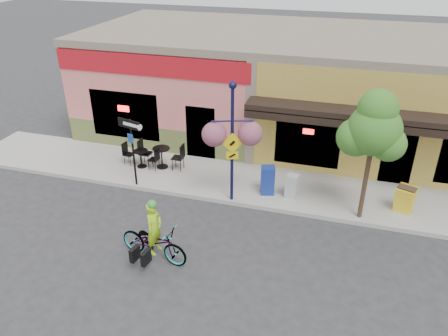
# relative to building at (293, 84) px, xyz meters

# --- Properties ---
(ground) EXTENTS (90.00, 90.00, 0.00)m
(ground) POSITION_rel_building_xyz_m (0.00, -7.50, -2.25)
(ground) COLOR #2D2D30
(ground) RESTS_ON ground
(sidewalk) EXTENTS (24.00, 3.00, 0.15)m
(sidewalk) POSITION_rel_building_xyz_m (0.00, -5.50, -2.17)
(sidewalk) COLOR #9E9B93
(sidewalk) RESTS_ON ground
(curb) EXTENTS (24.00, 0.12, 0.15)m
(curb) POSITION_rel_building_xyz_m (0.00, -6.95, -2.17)
(curb) COLOR #A8A59E
(curb) RESTS_ON ground
(building) EXTENTS (18.20, 8.20, 4.50)m
(building) POSITION_rel_building_xyz_m (0.00, 0.00, 0.00)
(building) COLOR #D36C68
(building) RESTS_ON ground
(bicycle) EXTENTS (2.19, 1.06, 1.10)m
(bicycle) POSITION_rel_building_xyz_m (-2.26, -10.26, -1.70)
(bicycle) COLOR maroon
(bicycle) RESTS_ON ground
(cyclist_rider) EXTENTS (0.47, 0.63, 1.58)m
(cyclist_rider) POSITION_rel_building_xyz_m (-2.21, -10.26, -1.46)
(cyclist_rider) COLOR #A2DD17
(cyclist_rider) RESTS_ON ground
(lamp_post) EXTENTS (1.43, 0.94, 4.16)m
(lamp_post) POSITION_rel_building_xyz_m (-0.95, -6.85, -0.02)
(lamp_post) COLOR #13143B
(lamp_post) RESTS_ON sidewalk
(one_way_sign) EXTENTS (0.99, 0.46, 2.53)m
(one_way_sign) POSITION_rel_building_xyz_m (-4.53, -6.85, -0.84)
(one_way_sign) COLOR black
(one_way_sign) RESTS_ON sidewalk
(cafe_set_left) EXTENTS (1.59, 0.94, 0.90)m
(cafe_set_left) POSITION_rel_building_xyz_m (-4.94, -5.55, -1.65)
(cafe_set_left) COLOR black
(cafe_set_left) RESTS_ON sidewalk
(cafe_set_right) EXTENTS (1.78, 0.89, 1.07)m
(cafe_set_right) POSITION_rel_building_xyz_m (-4.16, -5.36, -1.57)
(cafe_set_right) COLOR black
(cafe_set_right) RESTS_ON sidewalk
(newspaper_box_blue) EXTENTS (0.55, 0.52, 1.02)m
(newspaper_box_blue) POSITION_rel_building_xyz_m (0.14, -6.10, -1.59)
(newspaper_box_blue) COLOR navy
(newspaper_box_blue) RESTS_ON sidewalk
(newspaper_box_grey) EXTENTS (0.47, 0.44, 0.86)m
(newspaper_box_grey) POSITION_rel_building_xyz_m (0.99, -6.12, -1.67)
(newspaper_box_grey) COLOR #AFAFAF
(newspaper_box_grey) RESTS_ON sidewalk
(street_tree) EXTENTS (1.96, 1.96, 4.29)m
(street_tree) POSITION_rel_building_xyz_m (3.28, -6.69, 0.04)
(street_tree) COLOR #3D7A26
(street_tree) RESTS_ON sidewalk
(sandwich_board) EXTENTS (0.67, 0.58, 0.94)m
(sandwich_board) POSITION_rel_building_xyz_m (4.55, -6.20, -1.63)
(sandwich_board) COLOR yellow
(sandwich_board) RESTS_ON sidewalk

